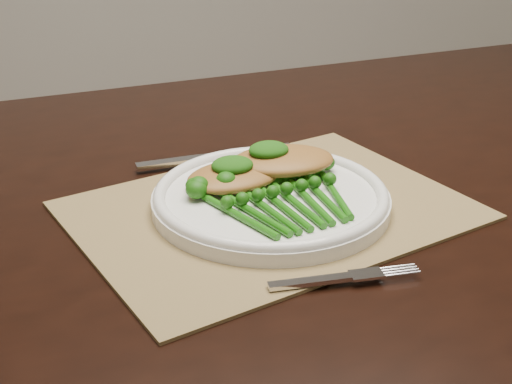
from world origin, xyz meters
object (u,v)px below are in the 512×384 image
object	(u,v)px
placemat	(270,210)
broccolini_bundle	(288,204)
dinner_plate	(271,197)
chicken_fillet_left	(234,176)

from	to	relation	value
placemat	broccolini_bundle	distance (m)	0.04
dinner_plate	chicken_fillet_left	distance (m)	0.05
dinner_plate	chicken_fillet_left	size ratio (longest dim) A/B	2.33
chicken_fillet_left	placemat	bearing A→B (deg)	-65.61
placemat	broccolini_bundle	size ratio (longest dim) A/B	2.27
placemat	chicken_fillet_left	xyz separation A→B (m)	(-0.03, 0.04, 0.03)
dinner_plate	placemat	bearing A→B (deg)	-110.53
broccolini_bundle	chicken_fillet_left	bearing A→B (deg)	108.58
placemat	chicken_fillet_left	world-z (taller)	chicken_fillet_left
dinner_plate	broccolini_bundle	world-z (taller)	broccolini_bundle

